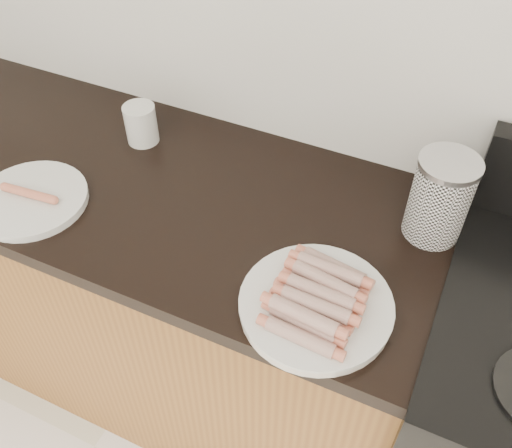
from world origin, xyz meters
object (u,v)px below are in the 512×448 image
at_px(main_plate, 316,307).
at_px(mug, 141,124).
at_px(side_plate, 31,200).
at_px(canister, 440,198).

relative_size(main_plate, mug, 2.90).
xyz_separation_m(side_plate, canister, (0.87, 0.30, 0.09)).
xyz_separation_m(side_plate, mug, (0.11, 0.31, 0.04)).
distance_m(main_plate, mug, 0.69).
bearing_deg(canister, mug, 179.10).
distance_m(main_plate, side_plate, 0.72).
relative_size(main_plate, side_plate, 1.15).
relative_size(side_plate, canister, 1.31).
height_order(canister, mug, canister).
relative_size(canister, mug, 1.94).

